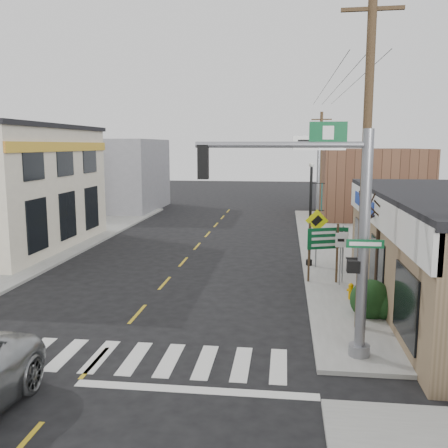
# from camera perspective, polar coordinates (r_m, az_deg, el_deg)

# --- Properties ---
(ground) EXTENTS (140.00, 140.00, 0.00)m
(ground) POSITION_cam_1_polar(r_m,az_deg,el_deg) (14.59, -14.55, -15.08)
(ground) COLOR black
(ground) RESTS_ON ground
(sidewalk_right) EXTENTS (6.00, 38.00, 0.13)m
(sidewalk_right) POSITION_cam_1_polar(r_m,az_deg,el_deg) (26.30, 15.43, -4.11)
(sidewalk_right) COLOR gray
(sidewalk_right) RESTS_ON ground
(sidewalk_left) EXTENTS (6.00, 38.00, 0.13)m
(sidewalk_left) POSITION_cam_1_polar(r_m,az_deg,el_deg) (29.58, -21.62, -2.99)
(sidewalk_left) COLOR gray
(sidewalk_left) RESTS_ON ground
(center_line) EXTENTS (0.12, 56.00, 0.01)m
(center_line) POSITION_cam_1_polar(r_m,az_deg,el_deg) (21.78, -6.80, -6.72)
(center_line) COLOR gold
(center_line) RESTS_ON ground
(crosswalk) EXTENTS (11.00, 2.20, 0.01)m
(crosswalk) POSITION_cam_1_polar(r_m,az_deg,el_deg) (14.93, -13.97, -14.46)
(crosswalk) COLOR silver
(crosswalk) RESTS_ON ground
(bldg_distant_right) EXTENTS (8.00, 10.00, 5.60)m
(bldg_distant_right) POSITION_cam_1_polar(r_m,az_deg,el_deg) (43.02, 16.30, 4.53)
(bldg_distant_right) COLOR brown
(bldg_distant_right) RESTS_ON ground
(bldg_distant_left) EXTENTS (9.00, 10.00, 6.40)m
(bldg_distant_left) POSITION_cam_1_polar(r_m,az_deg,el_deg) (47.25, -12.96, 5.52)
(bldg_distant_left) COLOR gray
(bldg_distant_left) RESTS_ON ground
(traffic_signal_pole) EXTENTS (5.02, 0.38, 6.36)m
(traffic_signal_pole) POSITION_cam_1_polar(r_m,az_deg,el_deg) (13.63, 12.66, 0.47)
(traffic_signal_pole) COLOR gray
(traffic_signal_pole) RESTS_ON sidewalk_right
(guide_sign) EXTENTS (1.44, 0.13, 2.51)m
(guide_sign) POSITION_cam_1_polar(r_m,az_deg,el_deg) (21.38, 11.29, -2.26)
(guide_sign) COLOR #4D3924
(guide_sign) RESTS_ON sidewalk_right
(fire_hydrant) EXTENTS (0.20, 0.20, 0.63)m
(fire_hydrant) POSITION_cam_1_polar(r_m,az_deg,el_deg) (19.54, 14.29, -7.37)
(fire_hydrant) COLOR #CD8C01
(fire_hydrant) RESTS_ON sidewalk_right
(ped_crossing_sign) EXTENTS (1.08, 0.08, 2.78)m
(ped_crossing_sign) POSITION_cam_1_polar(r_m,az_deg,el_deg) (23.90, 10.54, -0.43)
(ped_crossing_sign) COLOR gray
(ped_crossing_sign) RESTS_ON sidewalk_right
(lamp_post) EXTENTS (0.65, 0.51, 4.98)m
(lamp_post) POSITION_cam_1_polar(r_m,az_deg,el_deg) (24.09, 10.00, 2.05)
(lamp_post) COLOR black
(lamp_post) RESTS_ON sidewalk_right
(dance_center_sign) EXTENTS (3.10, 0.19, 6.58)m
(dance_center_sign) POSITION_cam_1_polar(r_m,az_deg,el_deg) (29.94, 10.78, 7.35)
(dance_center_sign) COLOR gray
(dance_center_sign) RESTS_ON sidewalk_right
(bare_tree) EXTENTS (2.39, 2.39, 4.79)m
(bare_tree) POSITION_cam_1_polar(r_m,az_deg,el_deg) (18.65, 17.48, 2.46)
(bare_tree) COLOR black
(bare_tree) RESTS_ON sidewalk_right
(shrub_front) EXTENTS (1.41, 1.41, 1.05)m
(shrub_front) POSITION_cam_1_polar(r_m,az_deg,el_deg) (17.93, 16.43, -8.32)
(shrub_front) COLOR #193616
(shrub_front) RESTS_ON sidewalk_right
(shrub_back) EXTENTS (1.01, 1.01, 0.76)m
(shrub_back) POSITION_cam_1_polar(r_m,az_deg,el_deg) (19.48, 17.77, -7.46)
(shrub_back) COLOR black
(shrub_back) RESTS_ON sidewalk_right
(utility_pole_near) EXTENTS (1.80, 0.27, 10.33)m
(utility_pole_near) POSITION_cam_1_polar(r_m,az_deg,el_deg) (15.83, 15.90, 7.01)
(utility_pole_near) COLOR #472C20
(utility_pole_near) RESTS_ON sidewalk_right
(utility_pole_far) EXTENTS (1.40, 0.21, 8.04)m
(utility_pole_far) POSITION_cam_1_polar(r_m,az_deg,el_deg) (35.94, 10.93, 6.24)
(utility_pole_far) COLOR #453624
(utility_pole_far) RESTS_ON sidewalk_right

